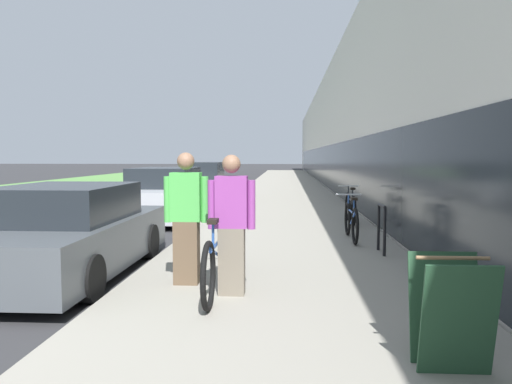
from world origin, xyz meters
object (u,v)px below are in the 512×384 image
at_px(person_rider, 232,225).
at_px(parked_sedan_curbside, 66,234).
at_px(tandem_bicycle, 221,255).
at_px(sandwich_board_sign, 451,312).
at_px(person_bystander, 186,218).
at_px(cruiser_bike_nearest, 351,221).
at_px(vintage_roadster_curbside, 165,196).
at_px(cruiser_bike_middle, 350,208).
at_px(parked_sedan_far, 203,184).
at_px(bike_rack_hoop, 382,224).

xyz_separation_m(person_rider, parked_sedan_curbside, (-2.64, 1.30, -0.34)).
distance_m(tandem_bicycle, sandwich_board_sign, 3.19).
distance_m(person_bystander, cruiser_bike_nearest, 4.46).
bearing_deg(cruiser_bike_nearest, vintage_roadster_curbside, 140.50).
height_order(sandwich_board_sign, parked_sedan_curbside, parked_sedan_curbside).
height_order(person_bystander, parked_sedan_curbside, person_bystander).
distance_m(person_rider, cruiser_bike_nearest, 4.53).
xyz_separation_m(tandem_bicycle, vintage_roadster_curbside, (-2.58, 7.59, 0.15)).
xyz_separation_m(person_bystander, sandwich_board_sign, (2.59, -2.48, -0.41)).
height_order(person_rider, cruiser_bike_middle, person_rider).
height_order(cruiser_bike_middle, sandwich_board_sign, cruiser_bike_middle).
relative_size(tandem_bicycle, sandwich_board_sign, 3.15).
xyz_separation_m(cruiser_bike_middle, sandwich_board_sign, (-0.31, -8.58, 0.06)).
height_order(tandem_bicycle, cruiser_bike_middle, tandem_bicycle).
bearing_deg(parked_sedan_curbside, vintage_roadster_curbside, 91.11).
xyz_separation_m(person_rider, sandwich_board_sign, (1.95, -2.01, -0.40)).
xyz_separation_m(tandem_bicycle, parked_sedan_far, (-2.47, 13.38, 0.16)).
xyz_separation_m(person_rider, bike_rack_hoop, (2.30, 2.71, -0.34)).
bearing_deg(vintage_roadster_curbside, person_rider, -70.83).
distance_m(cruiser_bike_middle, vintage_roadster_curbside, 5.21).
relative_size(cruiser_bike_middle, sandwich_board_sign, 2.04).
height_order(cruiser_bike_middle, parked_sedan_curbside, parked_sedan_curbside).
relative_size(cruiser_bike_nearest, parked_sedan_curbside, 0.41).
distance_m(tandem_bicycle, person_bystander, 0.66).
xyz_separation_m(vintage_roadster_curbside, parked_sedan_far, (0.11, 5.79, 0.02)).
relative_size(tandem_bicycle, person_bystander, 1.65).
relative_size(tandem_bicycle, cruiser_bike_middle, 1.55).
height_order(tandem_bicycle, sandwich_board_sign, tandem_bicycle).
height_order(bike_rack_hoop, parked_sedan_curbside, parked_sedan_curbside).
xyz_separation_m(tandem_bicycle, person_bystander, (-0.46, 0.10, 0.46)).
distance_m(bike_rack_hoop, cruiser_bike_nearest, 1.40).
relative_size(tandem_bicycle, parked_sedan_curbside, 0.64).
relative_size(parked_sedan_curbside, parked_sedan_far, 1.06).
xyz_separation_m(person_bystander, bike_rack_hoop, (2.94, 2.25, -0.35)).
height_order(bike_rack_hoop, parked_sedan_far, parked_sedan_far).
relative_size(tandem_bicycle, bike_rack_hoop, 3.36).
bearing_deg(person_bystander, person_rider, -35.81).
distance_m(parked_sedan_curbside, parked_sedan_far, 12.44).
height_order(cruiser_bike_nearest, cruiser_bike_middle, cruiser_bike_middle).
relative_size(parked_sedan_curbside, vintage_roadster_curbside, 0.94).
bearing_deg(person_rider, parked_sedan_curbside, 153.77).
xyz_separation_m(person_bystander, vintage_roadster_curbside, (-2.12, 7.49, -0.31)).
bearing_deg(person_bystander, parked_sedan_curbside, 157.28).
bearing_deg(cruiser_bike_middle, person_bystander, -115.46).
xyz_separation_m(cruiser_bike_nearest, vintage_roadster_curbside, (-4.72, 3.89, 0.18)).
bearing_deg(person_rider, sandwich_board_sign, -45.95).
bearing_deg(person_rider, cruiser_bike_middle, 71.01).
height_order(tandem_bicycle, person_bystander, person_bystander).
bearing_deg(tandem_bicycle, vintage_roadster_curbside, 108.79).
relative_size(person_bystander, parked_sedan_curbside, 0.39).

